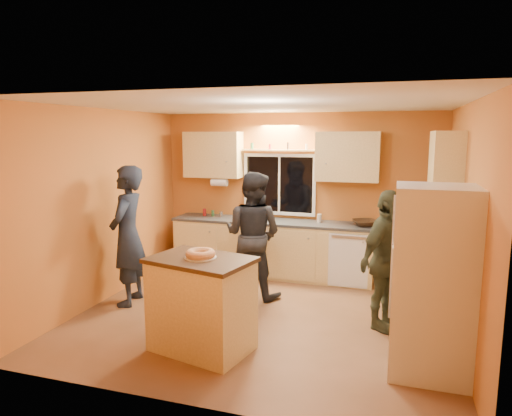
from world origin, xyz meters
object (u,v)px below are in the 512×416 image
at_px(refrigerator, 432,281).
at_px(person_left, 128,236).
at_px(person_right, 386,260).
at_px(person_center, 253,235).
at_px(island, 202,304).

xyz_separation_m(refrigerator, person_left, (-3.74, 0.73, 0.03)).
height_order(person_left, person_right, person_left).
relative_size(person_center, person_right, 1.07).
height_order(refrigerator, person_right, refrigerator).
relative_size(refrigerator, person_left, 0.97).
relative_size(refrigerator, island, 1.55).
xyz_separation_m(refrigerator, person_center, (-2.24, 1.50, -0.02)).
bearing_deg(person_right, island, 150.01).
height_order(person_left, person_center, person_left).
xyz_separation_m(island, person_right, (1.82, 1.14, 0.31)).
distance_m(island, person_center, 1.77).
xyz_separation_m(person_left, person_center, (1.49, 0.77, -0.05)).
bearing_deg(refrigerator, person_left, 168.90).
relative_size(person_left, person_center, 1.06).
distance_m(person_center, person_right, 1.90).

